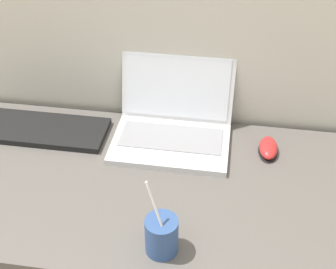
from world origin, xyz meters
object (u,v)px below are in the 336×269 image
object	(u,v)px
drink_cup	(162,235)
computer_mouse	(268,148)
laptop	(173,123)
external_keyboard	(46,130)

from	to	relation	value
drink_cup	computer_mouse	size ratio (longest dim) A/B	1.94
laptop	computer_mouse	xyz separation A→B (m)	(0.30, -0.03, -0.04)
external_keyboard	computer_mouse	bearing A→B (deg)	0.78
computer_mouse	external_keyboard	bearing A→B (deg)	-179.22
drink_cup	external_keyboard	bearing A→B (deg)	137.69
drink_cup	external_keyboard	xyz separation A→B (m)	(-0.44, 0.40, -0.04)
drink_cup	external_keyboard	world-z (taller)	drink_cup
laptop	computer_mouse	bearing A→B (deg)	-6.52
laptop	computer_mouse	distance (m)	0.30
drink_cup	computer_mouse	world-z (taller)	drink_cup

